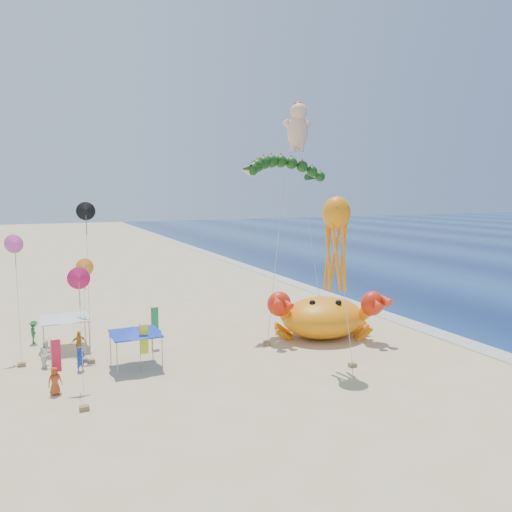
{
  "coord_description": "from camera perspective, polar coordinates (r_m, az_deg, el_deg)",
  "views": [
    {
      "loc": [
        -17.59,
        -32.68,
        11.44
      ],
      "look_at": [
        -2.0,
        2.0,
        6.5
      ],
      "focal_mm": 35.0,
      "sensor_mm": 36.0,
      "label": 1
    }
  ],
  "objects": [
    {
      "name": "crab_inflatable",
      "position": [
        39.75,
        7.76,
        -6.8
      ],
      "size": [
        8.99,
        7.64,
        3.94
      ],
      "color": "orange",
      "rests_on": "ground"
    },
    {
      "name": "canopy_blue",
      "position": [
        33.76,
        -13.64,
        -8.27
      ],
      "size": [
        3.37,
        3.37,
        2.71
      ],
      "color": "gray",
      "rests_on": "ground"
    },
    {
      "name": "dragon_kite",
      "position": [
        42.87,
        3.14,
        9.67
      ],
      "size": [
        9.38,
        8.0,
        14.19
      ],
      "color": "#123A0F",
      "rests_on": "ground"
    },
    {
      "name": "ground",
      "position": [
        38.84,
        3.96,
        -9.75
      ],
      "size": [
        320.0,
        320.0,
        0.0
      ],
      "primitive_type": "plane",
      "color": "#D1B784",
      "rests_on": "ground"
    },
    {
      "name": "foam_strip",
      "position": [
        45.54,
        17.51,
        -7.49
      ],
      "size": [
        320.0,
        320.0,
        0.0
      ],
      "primitive_type": "plane",
      "color": "silver",
      "rests_on": "ground"
    },
    {
      "name": "beachgoers",
      "position": [
        37.11,
        -22.24,
        -9.7
      ],
      "size": [
        3.76,
        11.9,
        1.82
      ],
      "color": "#C1461E",
      "rests_on": "ground"
    },
    {
      "name": "canopy_white",
      "position": [
        39.14,
        -21.01,
        -6.39
      ],
      "size": [
        3.56,
        3.56,
        2.71
      ],
      "color": "gray",
      "rests_on": "ground"
    },
    {
      "name": "feather_flags",
      "position": [
        33.81,
        -18.7,
        -9.19
      ],
      "size": [
        11.73,
        5.65,
        3.2
      ],
      "color": "gray",
      "rests_on": "ground"
    },
    {
      "name": "cherub_kite",
      "position": [
        45.85,
        4.83,
        14.59
      ],
      "size": [
        3.18,
        2.44,
        19.3
      ],
      "color": "#FFC39B",
      "rests_on": "ground"
    },
    {
      "name": "small_kites",
      "position": [
        35.68,
        -20.74,
        -0.53
      ],
      "size": [
        6.01,
        11.17,
        10.76
      ],
      "color": "#C51550",
      "rests_on": "ground"
    },
    {
      "name": "octopus_kite",
      "position": [
        32.01,
        9.14,
        2.17
      ],
      "size": [
        2.32,
        1.62,
        11.14
      ],
      "color": "orange",
      "rests_on": "ground"
    }
  ]
}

